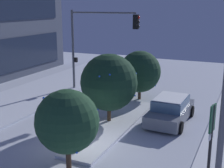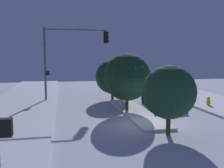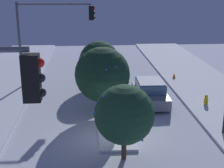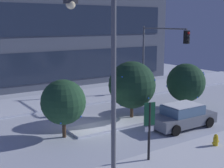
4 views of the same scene
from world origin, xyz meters
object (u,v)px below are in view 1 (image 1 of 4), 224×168
object	(u,v)px
parking_info_sign	(211,131)
decorated_tree_left_of_median	(109,82)
traffic_light_corner_far_right	(97,36)
car_near	(170,110)
decorated_tree_median	(67,121)
street_lamp_arched	(197,59)
decorated_tree_right_of_median	(140,72)

from	to	relation	value
parking_info_sign	decorated_tree_left_of_median	bearing A→B (deg)	-18.39
decorated_tree_left_of_median	traffic_light_corner_far_right	bearing A→B (deg)	32.62
car_near	decorated_tree_median	xyz separation A→B (m)	(-6.99, 2.46, 1.38)
traffic_light_corner_far_right	decorated_tree_median	xyz separation A→B (m)	(-10.87, -4.20, -2.24)
street_lamp_arched	parking_info_sign	size ratio (longest dim) A/B	2.63
parking_info_sign	decorated_tree_left_of_median	size ratio (longest dim) A/B	0.73
street_lamp_arched	decorated_tree_median	xyz separation A→B (m)	(0.55, 4.92, -2.94)
street_lamp_arched	decorated_tree_left_of_median	bearing A→B (deg)	-54.47
street_lamp_arched	decorated_tree_left_of_median	world-z (taller)	street_lamp_arched
parking_info_sign	decorated_tree_right_of_median	world-z (taller)	decorated_tree_right_of_median
traffic_light_corner_far_right	street_lamp_arched	size ratio (longest dim) A/B	0.81
street_lamp_arched	car_near	bearing A→B (deg)	-79.83
traffic_light_corner_far_right	decorated_tree_median	size ratio (longest dim) A/B	1.84
street_lamp_arched	decorated_tree_right_of_median	distance (m)	12.72
car_near	street_lamp_arched	world-z (taller)	street_lamp_arched
decorated_tree_median	decorated_tree_right_of_median	size ratio (longest dim) A/B	0.97
car_near	traffic_light_corner_far_right	xyz separation A→B (m)	(3.88, 6.66, 3.62)
decorated_tree_median	decorated_tree_left_of_median	size ratio (longest dim) A/B	0.85
decorated_tree_left_of_median	street_lamp_arched	bearing A→B (deg)	-136.58
street_lamp_arched	decorated_tree_right_of_median	size ratio (longest dim) A/B	2.21
decorated_tree_median	decorated_tree_right_of_median	distance (m)	10.51
traffic_light_corner_far_right	street_lamp_arched	xyz separation A→B (m)	(-11.42, -9.12, 0.70)
parking_info_sign	decorated_tree_median	bearing A→B (deg)	31.60
traffic_light_corner_far_right	decorated_tree_left_of_median	size ratio (longest dim) A/B	1.56
parking_info_sign	decorated_tree_right_of_median	bearing A→B (deg)	-43.59
decorated_tree_left_of_median	decorated_tree_right_of_median	distance (m)	5.14
decorated_tree_median	street_lamp_arched	bearing A→B (deg)	-96.35
car_near	street_lamp_arched	bearing A→B (deg)	-160.76
car_near	decorated_tree_median	bearing A→B (deg)	161.76
parking_info_sign	decorated_tree_right_of_median	size ratio (longest dim) A/B	0.84
decorated_tree_right_of_median	decorated_tree_left_of_median	bearing A→B (deg)	179.84
car_near	parking_info_sign	distance (m)	5.93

